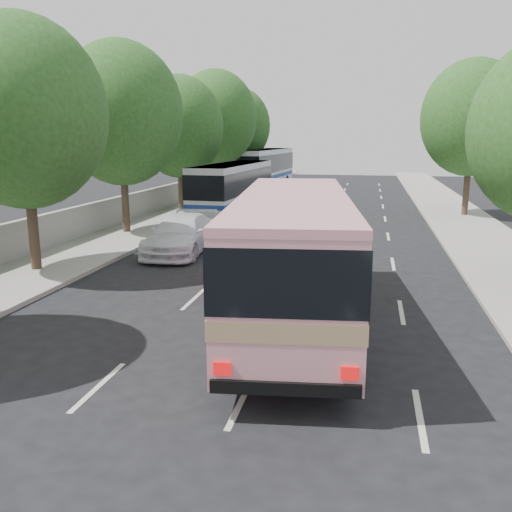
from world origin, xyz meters
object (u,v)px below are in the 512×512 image
(white_pickup, at_px, (181,234))
(tour_coach_front, at_px, (233,185))
(pink_bus, at_px, (293,244))
(tour_coach_rear, at_px, (264,166))
(pink_taxi, at_px, (249,262))

(white_pickup, xyz_separation_m, tour_coach_front, (-0.53, 11.21, 1.14))
(pink_bus, relative_size, tour_coach_front, 1.01)
(pink_bus, distance_m, white_pickup, 9.76)
(white_pickup, distance_m, tour_coach_rear, 27.83)
(white_pickup, bearing_deg, pink_bus, -55.61)
(tour_coach_rear, bearing_deg, pink_bus, -73.35)
(pink_bus, height_order, pink_taxi, pink_bus)
(pink_taxi, distance_m, tour_coach_front, 16.16)
(white_pickup, height_order, tour_coach_rear, tour_coach_rear)
(tour_coach_front, relative_size, tour_coach_rear, 0.86)
(pink_bus, bearing_deg, tour_coach_rear, 95.42)
(pink_bus, relative_size, tour_coach_rear, 0.87)
(white_pickup, xyz_separation_m, tour_coach_rear, (-1.80, 27.73, 1.43))
(pink_bus, height_order, white_pickup, pink_bus)
(white_pickup, bearing_deg, pink_taxi, -50.38)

